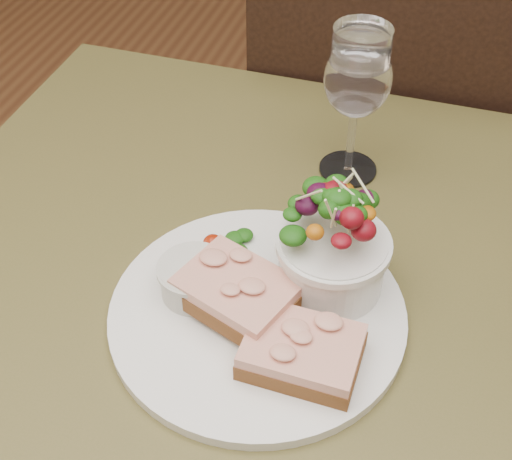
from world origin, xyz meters
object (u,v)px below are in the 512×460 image
(dinner_plate, at_px, (257,313))
(wine_glass, at_px, (357,83))
(salad_bowl, at_px, (334,242))
(chair_far, at_px, (374,233))
(sandwich_back, at_px, (237,292))
(cafe_table, at_px, (251,346))
(ramekin, at_px, (194,278))
(sandwich_front, at_px, (302,352))

(dinner_plate, xyz_separation_m, wine_glass, (0.04, 0.25, 0.12))
(salad_bowl, bearing_deg, dinner_plate, -137.66)
(chair_far, relative_size, sandwich_back, 6.95)
(chair_far, bearing_deg, dinner_plate, 83.89)
(cafe_table, distance_m, ramekin, 0.15)
(cafe_table, xyz_separation_m, dinner_plate, (0.02, -0.04, 0.11))
(cafe_table, relative_size, ramekin, 12.04)
(dinner_plate, relative_size, wine_glass, 1.66)
(dinner_plate, height_order, wine_glass, wine_glass)
(sandwich_back, bearing_deg, cafe_table, 109.71)
(chair_far, distance_m, sandwich_front, 0.84)
(sandwich_front, distance_m, salad_bowl, 0.11)
(sandwich_front, xyz_separation_m, wine_glass, (-0.02, 0.30, 0.10))
(sandwich_back, height_order, wine_glass, wine_glass)
(cafe_table, distance_m, sandwich_back, 0.14)
(ramekin, bearing_deg, cafe_table, 35.27)
(dinner_plate, relative_size, ramekin, 4.38)
(ramekin, distance_m, salad_bowl, 0.14)
(cafe_table, height_order, sandwich_front, sandwich_front)
(dinner_plate, xyz_separation_m, salad_bowl, (0.06, 0.05, 0.07))
(dinner_plate, bearing_deg, salad_bowl, 42.34)
(dinner_plate, relative_size, salad_bowl, 2.29)
(ramekin, bearing_deg, sandwich_front, -22.47)
(chair_far, distance_m, salad_bowl, 0.79)
(ramekin, xyz_separation_m, wine_glass, (0.10, 0.25, 0.09))
(ramekin, xyz_separation_m, salad_bowl, (0.13, 0.05, 0.04))
(cafe_table, bearing_deg, chair_far, 83.49)
(dinner_plate, relative_size, sandwich_front, 2.75)
(dinner_plate, bearing_deg, sandwich_front, -40.02)
(chair_far, xyz_separation_m, salad_bowl, (0.01, -0.59, 0.53))
(sandwich_front, height_order, wine_glass, wine_glass)
(ramekin, bearing_deg, wine_glass, 67.59)
(wine_glass, bearing_deg, dinner_plate, -98.26)
(sandwich_back, relative_size, wine_glass, 0.74)
(sandwich_back, bearing_deg, wine_glass, 97.87)
(chair_far, height_order, sandwich_front, chair_far)
(chair_far, bearing_deg, sandwich_front, 88.91)
(cafe_table, bearing_deg, sandwich_back, -90.34)
(sandwich_back, relative_size, salad_bowl, 1.02)
(dinner_plate, xyz_separation_m, sandwich_back, (-0.02, -0.00, 0.03))
(chair_far, relative_size, ramekin, 13.54)
(cafe_table, distance_m, sandwich_front, 0.17)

